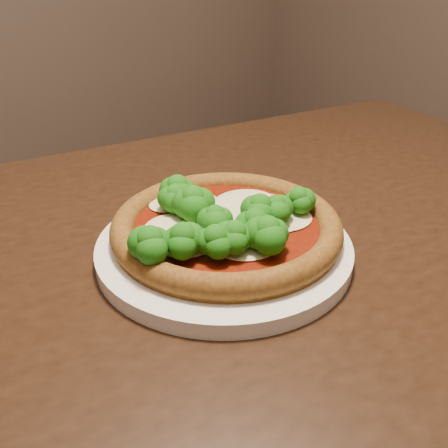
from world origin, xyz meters
TOP-DOWN VIEW (x-y plane):
  - dining_table at (-0.07, -0.10)m, footprint 1.35×1.01m
  - plate at (-0.09, -0.10)m, footprint 0.29×0.29m
  - pizza at (-0.08, -0.09)m, footprint 0.26×0.26m

SIDE VIEW (x-z plane):
  - dining_table at x=-0.07m, z-range 0.28..1.03m
  - plate at x=-0.09m, z-range 0.75..0.77m
  - pizza at x=-0.08m, z-range 0.75..0.82m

